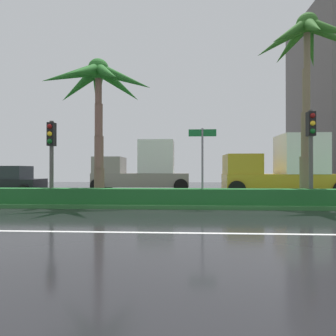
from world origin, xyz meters
name	(u,v)px	position (x,y,z in m)	size (l,w,h in m)	color
ground_plane	(202,202)	(0.00, 9.00, -0.05)	(90.00, 42.00, 0.10)	black
near_lane_divider_stripe	(222,233)	(0.00, 2.00, 0.00)	(81.00, 0.14, 0.01)	white
median_strip	(204,202)	(0.00, 8.00, 0.07)	(85.50, 4.00, 0.15)	#2D6B33
median_hedge	(206,196)	(0.00, 6.60, 0.45)	(76.50, 0.70, 0.60)	#1E6028
palm_tree_mid_left	(98,87)	(-4.62, 7.57, 5.12)	(4.62, 4.63, 6.20)	brown
palm_tree_centre_left	(306,48)	(4.47, 8.09, 6.83)	(4.43, 4.43, 8.20)	#73644A
traffic_signal_median_left	(51,146)	(-6.34, 6.79, 2.47)	(0.28, 0.43, 3.36)	#4C4C47
traffic_signal_median_right	(311,139)	(4.12, 6.82, 2.71)	(0.28, 0.43, 3.71)	#4C4C47
street_name_sign	(202,155)	(-0.15, 6.71, 2.08)	(1.10, 0.08, 3.00)	slate
car_in_traffic_leading	(6,181)	(-11.35, 11.72, 0.83)	(4.30, 2.02, 1.72)	black
box_truck_lead	(143,169)	(-3.69, 14.81, 1.55)	(6.40, 2.64, 3.46)	gray
box_truck_following	(283,169)	(4.69, 11.79, 1.55)	(6.40, 2.64, 3.46)	#B28C1E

